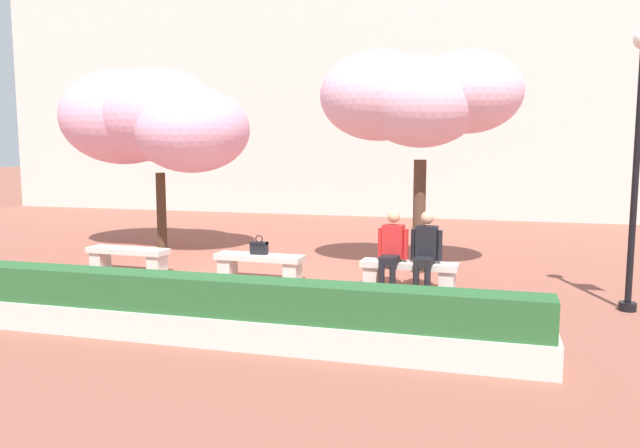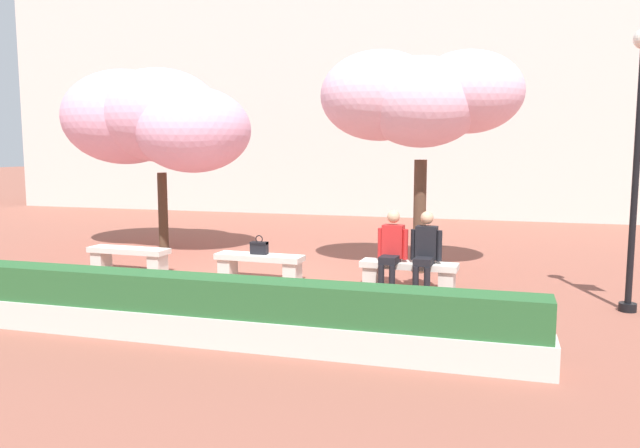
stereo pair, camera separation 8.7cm
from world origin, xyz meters
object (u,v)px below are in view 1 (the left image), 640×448
at_px(stone_bench_west_end, 128,256).
at_px(lamp_post_with_banner, 639,145).
at_px(stone_bench_near_west, 259,263).
at_px(cherry_tree_main, 418,98).
at_px(person_seated_left, 392,247).
at_px(cherry_tree_secondary, 154,120).
at_px(stone_bench_center, 409,271).
at_px(person_seated_right, 426,248).
at_px(handbag, 259,247).

distance_m(stone_bench_west_end, lamp_post_with_banner, 8.71).
height_order(stone_bench_near_west, cherry_tree_main, cherry_tree_main).
height_order(person_seated_left, cherry_tree_secondary, cherry_tree_secondary).
height_order(stone_bench_center, person_seated_left, person_seated_left).
bearing_deg(lamp_post_with_banner, person_seated_right, 170.90).
height_order(cherry_tree_main, lamp_post_with_banner, cherry_tree_main).
height_order(person_seated_right, handbag, person_seated_right).
bearing_deg(lamp_post_with_banner, stone_bench_center, 170.72).
bearing_deg(handbag, cherry_tree_secondary, 144.19).
bearing_deg(stone_bench_center, cherry_tree_secondary, 157.58).
distance_m(stone_bench_west_end, cherry_tree_main, 6.13).
height_order(stone_bench_west_end, person_seated_right, person_seated_right).
xyz_separation_m(cherry_tree_main, cherry_tree_secondary, (-6.00, 0.95, -0.30)).
bearing_deg(handbag, cherry_tree_main, 31.29).
relative_size(handbag, lamp_post_with_banner, 0.09).
xyz_separation_m(handbag, cherry_tree_secondary, (-3.45, 2.49, 2.34)).
height_order(stone_bench_near_west, lamp_post_with_banner, lamp_post_with_banner).
bearing_deg(cherry_tree_secondary, person_seated_right, -21.98).
bearing_deg(handbag, stone_bench_west_end, -179.55).
xyz_separation_m(stone_bench_center, cherry_tree_secondary, (-6.09, 2.51, 2.62)).
bearing_deg(cherry_tree_secondary, cherry_tree_main, -8.96).
bearing_deg(person_seated_left, cherry_tree_secondary, 156.17).
xyz_separation_m(stone_bench_center, cherry_tree_main, (-0.09, 1.57, 2.92)).
distance_m(cherry_tree_main, cherry_tree_secondary, 6.08).
height_order(person_seated_right, lamp_post_with_banner, lamp_post_with_banner).
distance_m(stone_bench_center, cherry_tree_main, 3.31).
relative_size(stone_bench_near_west, cherry_tree_main, 0.39).
xyz_separation_m(stone_bench_center, person_seated_left, (-0.28, -0.05, 0.40)).
distance_m(person_seated_right, handbag, 2.91).
xyz_separation_m(stone_bench_near_west, cherry_tree_secondary, (-3.46, 2.51, 2.62)).
bearing_deg(stone_bench_near_west, cherry_tree_secondary, 144.05).
bearing_deg(lamp_post_with_banner, stone_bench_west_end, 176.46).
bearing_deg(cherry_tree_secondary, stone_bench_center, -22.42).
bearing_deg(cherry_tree_secondary, lamp_post_with_banner, -18.09).
distance_m(stone_bench_near_west, cherry_tree_secondary, 5.02).
xyz_separation_m(stone_bench_center, person_seated_right, (0.27, -0.05, 0.40)).
relative_size(stone_bench_near_west, stone_bench_center, 1.00).
bearing_deg(stone_bench_near_west, handbag, 116.19).
distance_m(stone_bench_west_end, stone_bench_near_west, 2.62).
distance_m(stone_bench_west_end, cherry_tree_secondary, 3.73).
relative_size(stone_bench_near_west, person_seated_left, 1.24).
relative_size(person_seated_right, handbag, 3.81).
bearing_deg(lamp_post_with_banner, person_seated_left, 172.31).
bearing_deg(stone_bench_west_end, cherry_tree_secondary, 108.48).
relative_size(stone_bench_west_end, person_seated_right, 1.24).
distance_m(stone_bench_near_west, person_seated_left, 2.38).
bearing_deg(stone_bench_near_west, person_seated_left, -1.30).
bearing_deg(lamp_post_with_banner, stone_bench_near_west, 174.87).
height_order(stone_bench_near_west, person_seated_left, person_seated_left).
height_order(stone_bench_center, lamp_post_with_banner, lamp_post_with_banner).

